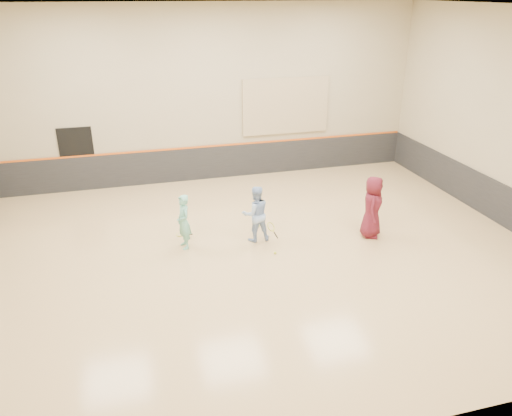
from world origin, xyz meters
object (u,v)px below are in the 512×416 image
object	(u,v)px
instructor	(256,214)
spare_racket	(181,232)
young_man	(372,207)
girl	(184,222)

from	to	relation	value
instructor	spare_racket	xyz separation A→B (m)	(-1.95, 0.85, -0.71)
spare_racket	young_man	bearing A→B (deg)	-15.75
young_man	spare_racket	bearing A→B (deg)	103.02
girl	young_man	distance (m)	5.14
girl	young_man	xyz separation A→B (m)	(5.09, -0.68, 0.13)
instructor	young_man	world-z (taller)	young_man
girl	instructor	xyz separation A→B (m)	(1.94, -0.09, 0.04)
young_man	spare_racket	size ratio (longest dim) A/B	2.81
girl	spare_racket	bearing A→B (deg)	171.12
young_man	instructor	bearing A→B (deg)	108.10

